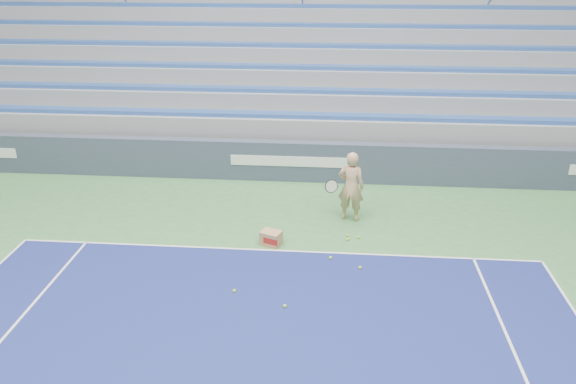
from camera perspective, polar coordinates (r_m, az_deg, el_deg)
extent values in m
cube|color=white|center=(11.91, -1.37, -5.94)|extent=(10.97, 0.05, 0.00)
cube|color=#374154|center=(15.31, 0.20, 3.16)|extent=(30.00, 0.30, 1.10)
cube|color=white|center=(15.14, 0.15, 3.13)|extent=(3.20, 0.02, 0.28)
cube|color=gray|center=(19.63, 1.28, 7.74)|extent=(30.00, 8.50, 1.10)
cube|color=gray|center=(19.43, 1.30, 10.02)|extent=(30.00, 8.50, 0.50)
cube|color=#2B4F9B|center=(15.61, 0.40, 7.82)|extent=(29.60, 0.42, 0.11)
cube|color=gray|center=(19.73, 1.39, 11.71)|extent=(30.00, 7.65, 0.50)
cube|color=#2B4F9B|center=(16.30, 0.64, 10.32)|extent=(29.60, 0.42, 0.11)
cube|color=gray|center=(20.05, 1.49, 13.36)|extent=(30.00, 6.80, 0.50)
cube|color=#2B4F9B|center=(17.03, 0.87, 12.60)|extent=(29.60, 0.42, 0.11)
cube|color=gray|center=(20.39, 1.58, 14.95)|extent=(30.00, 5.95, 0.50)
cube|color=#2B4F9B|center=(17.78, 1.08, 14.69)|extent=(29.60, 0.42, 0.11)
cube|color=gray|center=(20.75, 1.66, 16.48)|extent=(30.00, 5.10, 0.50)
cube|color=#2B4F9B|center=(18.55, 1.27, 16.62)|extent=(29.60, 0.42, 0.11)
cube|color=gray|center=(21.11, 1.75, 17.97)|extent=(30.00, 4.25, 0.50)
cube|color=#2B4F9B|center=(19.35, 1.45, 18.38)|extent=(29.60, 0.42, 0.11)
cube|color=gray|center=(23.54, 2.09, 18.04)|extent=(31.00, 0.40, 7.30)
imported|color=tan|center=(12.99, 6.41, 0.56)|extent=(0.68, 0.53, 1.67)
cylinder|color=black|center=(12.71, 4.88, 0.65)|extent=(0.12, 0.27, 0.08)
cylinder|color=beige|center=(12.41, 4.43, 0.59)|extent=(0.29, 0.16, 0.28)
torus|color=black|center=(12.41, 4.43, 0.59)|extent=(0.31, 0.18, 0.30)
cube|color=#AC8153|center=(12.08, -1.73, -4.70)|extent=(0.50, 0.45, 0.31)
cube|color=#B21E19|center=(11.94, -1.81, -5.07)|extent=(0.31, 0.14, 0.14)
sphere|color=#ABDB2C|center=(12.37, 6.08, -4.78)|extent=(0.07, 0.07, 0.07)
sphere|color=#ABDB2C|center=(11.62, 4.34, -6.68)|extent=(0.07, 0.07, 0.07)
sphere|color=#ABDB2C|center=(11.35, 7.33, -7.63)|extent=(0.07, 0.07, 0.07)
sphere|color=#ABDB2C|center=(10.15, -0.33, -11.52)|extent=(0.07, 0.07, 0.07)
sphere|color=#ABDB2C|center=(12.52, 6.03, -4.39)|extent=(0.07, 0.07, 0.07)
sphere|color=#ABDB2C|center=(12.48, 7.15, -4.57)|extent=(0.07, 0.07, 0.07)
sphere|color=#ABDB2C|center=(10.61, -5.47, -9.96)|extent=(0.07, 0.07, 0.07)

